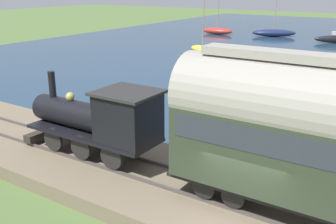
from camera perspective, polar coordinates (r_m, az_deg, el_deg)
name	(u,v)px	position (r m, az deg, el deg)	size (l,w,h in m)	color
rail_embankment	(252,212)	(13.15, 12.16, -13.99)	(5.40, 56.00, 0.68)	#756651
steam_locomotive	(101,118)	(15.31, -9.63, -0.88)	(2.01, 6.22, 3.11)	black
passenger_coach	(308,132)	(11.49, 19.70, -2.71)	(2.41, 8.00, 4.78)	black
sailboat_yellow	(203,49)	(42.87, 5.05, 9.08)	(3.70, 4.61, 8.71)	gold
sailboat_red	(217,31)	(60.08, 7.19, 11.62)	(1.88, 4.76, 5.36)	#B72D23
sailboat_navy	(274,33)	(58.83, 15.10, 11.05)	(4.03, 6.25, 8.57)	#192347
rowboat_far_out	(108,118)	(21.46, -8.73, -0.83)	(1.16, 2.57, 0.56)	silver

